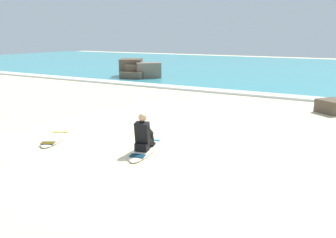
# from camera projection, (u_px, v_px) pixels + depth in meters

# --- Properties ---
(ground_plane) EXTENTS (80.00, 80.00, 0.00)m
(ground_plane) POSITION_uv_depth(u_px,v_px,m) (156.00, 144.00, 9.36)
(ground_plane) COLOR beige
(sea) EXTENTS (80.00, 28.00, 0.10)m
(sea) POSITION_uv_depth(u_px,v_px,m) (297.00, 70.00, 28.50)
(sea) COLOR teal
(sea) RESTS_ON ground
(breaking_foam) EXTENTS (80.00, 0.90, 0.11)m
(breaking_foam) POSITION_uv_depth(u_px,v_px,m) (250.00, 94.00, 16.91)
(breaking_foam) COLOR white
(breaking_foam) RESTS_ON ground
(surfboard_main) EXTENTS (1.12, 2.24, 0.08)m
(surfboard_main) POSITION_uv_depth(u_px,v_px,m) (146.00, 148.00, 8.89)
(surfboard_main) COLOR #EFE5C6
(surfboard_main) RESTS_ON ground
(surfer_seated) EXTENTS (0.48, 0.76, 0.95)m
(surfer_seated) POSITION_uv_depth(u_px,v_px,m) (144.00, 135.00, 8.61)
(surfer_seated) COLOR black
(surfer_seated) RESTS_ON surfboard_main
(surfboard_spare_near) EXTENTS (1.30, 1.78, 0.08)m
(surfboard_spare_near) POSITION_uv_depth(u_px,v_px,m) (55.00, 138.00, 9.74)
(surfboard_spare_near) COLOR white
(surfboard_spare_near) RESTS_ON ground
(rock_outcrop_distant) EXTENTS (3.46, 2.78, 1.28)m
(rock_outcrop_distant) POSITION_uv_depth(u_px,v_px,m) (137.00, 71.00, 23.19)
(rock_outcrop_distant) COLOR brown
(rock_outcrop_distant) RESTS_ON ground
(shoreline_rock) EXTENTS (1.33, 1.33, 0.51)m
(shoreline_rock) POSITION_uv_depth(u_px,v_px,m) (333.00, 106.00, 12.98)
(shoreline_rock) COLOR brown
(shoreline_rock) RESTS_ON ground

